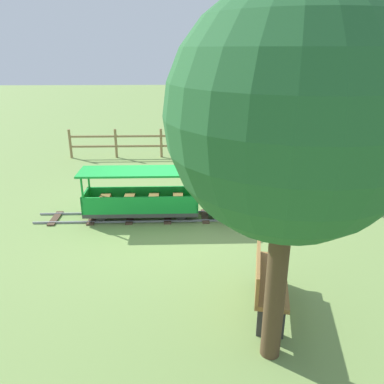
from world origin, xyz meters
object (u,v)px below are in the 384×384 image
object	(u,v)px
passenger_car	(141,199)
park_bench	(267,279)
locomotive	(239,194)
oak_tree_far	(291,117)
oak_tree_near	(246,80)
conductor_person	(213,160)

from	to	relation	value
passenger_car	park_bench	world-z (taller)	passenger_car
passenger_car	locomotive	bearing A→B (deg)	90.00
passenger_car	oak_tree_far	xyz separation A→B (m)	(3.72, 1.77, 2.23)
park_bench	oak_tree_near	world-z (taller)	oak_tree_near
park_bench	oak_tree_near	xyz separation A→B (m)	(-5.91, 0.60, 2.04)
conductor_person	oak_tree_near	xyz separation A→B (m)	(-2.14, 1.01, 1.50)
oak_tree_near	oak_tree_far	distance (m)	6.80
conductor_person	park_bench	bearing A→B (deg)	6.15
locomotive	conductor_person	xyz separation A→B (m)	(-0.91, -0.46, 0.47)
passenger_car	oak_tree_far	world-z (taller)	oak_tree_far
park_bench	oak_tree_far	bearing A→B (deg)	-8.60
locomotive	oak_tree_near	size ratio (longest dim) A/B	0.39
passenger_car	oak_tree_far	size ratio (longest dim) A/B	0.62
locomotive	conductor_person	size ratio (longest dim) A/B	0.89
conductor_person	park_bench	size ratio (longest dim) A/B	1.20
locomotive	oak_tree_near	xyz separation A→B (m)	(-3.05, 0.55, 1.97)
park_bench	oak_tree_near	bearing A→B (deg)	174.22
conductor_person	oak_tree_far	distance (m)	4.93
locomotive	oak_tree_far	distance (m)	4.31
passenger_car	conductor_person	bearing A→B (deg)	121.27
locomotive	oak_tree_near	distance (m)	3.67
conductor_person	oak_tree_near	world-z (taller)	oak_tree_near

